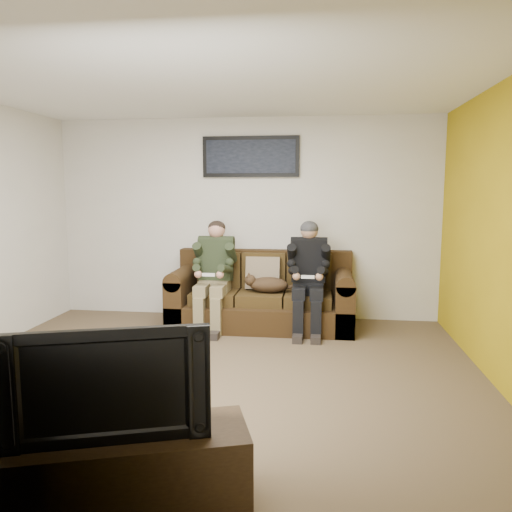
# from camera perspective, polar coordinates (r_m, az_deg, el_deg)

# --- Properties ---
(floor) EXTENTS (5.00, 5.00, 0.00)m
(floor) POSITION_cam_1_polar(r_m,az_deg,el_deg) (4.65, -5.41, -13.60)
(floor) COLOR brown
(floor) RESTS_ON ground
(ceiling) EXTENTS (5.00, 5.00, 0.00)m
(ceiling) POSITION_cam_1_polar(r_m,az_deg,el_deg) (4.44, -5.85, 19.53)
(ceiling) COLOR silver
(ceiling) RESTS_ON ground
(wall_back) EXTENTS (5.00, 0.00, 5.00)m
(wall_back) POSITION_cam_1_polar(r_m,az_deg,el_deg) (6.56, -1.21, 4.28)
(wall_back) COLOR beige
(wall_back) RESTS_ON ground
(wall_front) EXTENTS (5.00, 0.00, 5.00)m
(wall_front) POSITION_cam_1_polar(r_m,az_deg,el_deg) (2.24, -18.63, -2.59)
(wall_front) COLOR beige
(wall_front) RESTS_ON ground
(wall_right) EXTENTS (0.00, 4.50, 4.50)m
(wall_right) POSITION_cam_1_polar(r_m,az_deg,el_deg) (4.51, 27.10, 1.93)
(wall_right) COLOR beige
(wall_right) RESTS_ON ground
(accent_wall_right) EXTENTS (0.00, 4.50, 4.50)m
(accent_wall_right) POSITION_cam_1_polar(r_m,az_deg,el_deg) (4.51, 26.98, 1.93)
(accent_wall_right) COLOR #B49612
(accent_wall_right) RESTS_ON ground
(sofa) EXTENTS (2.22, 0.96, 0.91)m
(sofa) POSITION_cam_1_polar(r_m,az_deg,el_deg) (6.24, 0.74, -4.77)
(sofa) COLOR #32210F
(sofa) RESTS_ON ground
(throw_pillow) EXTENTS (0.42, 0.20, 0.42)m
(throw_pillow) POSITION_cam_1_polar(r_m,az_deg,el_deg) (6.23, 0.79, -1.97)
(throw_pillow) COLOR #7F6B53
(throw_pillow) RESTS_ON sofa
(throw_blanket) EXTENTS (0.45, 0.22, 0.08)m
(throw_blanket) POSITION_cam_1_polar(r_m,az_deg,el_deg) (6.53, -4.83, 0.77)
(throw_blanket) COLOR tan
(throw_blanket) RESTS_ON sofa
(person_left) EXTENTS (0.51, 0.87, 1.30)m
(person_left) POSITION_cam_1_polar(r_m,az_deg,el_deg) (6.08, -4.81, -1.40)
(person_left) COLOR #7F714F
(person_left) RESTS_ON sofa
(person_right) EXTENTS (0.51, 0.86, 1.31)m
(person_right) POSITION_cam_1_polar(r_m,az_deg,el_deg) (5.95, 6.02, -1.58)
(person_right) COLOR black
(person_right) RESTS_ON sofa
(cat) EXTENTS (0.66, 0.26, 0.24)m
(cat) POSITION_cam_1_polar(r_m,az_deg,el_deg) (6.04, 1.26, -3.25)
(cat) COLOR #4E341E
(cat) RESTS_ON sofa
(framed_poster) EXTENTS (1.25, 0.05, 0.52)m
(framed_poster) POSITION_cam_1_polar(r_m,az_deg,el_deg) (6.52, -0.61, 11.29)
(framed_poster) COLOR black
(framed_poster) RESTS_ON wall_back
(tv_stand) EXTENTS (1.48, 0.87, 0.44)m
(tv_stand) POSITION_cam_1_polar(r_m,az_deg,el_deg) (2.90, -16.19, -22.94)
(tv_stand) COLOR #2F200F
(tv_stand) RESTS_ON ground
(television) EXTENTS (1.00, 0.44, 0.58)m
(television) POSITION_cam_1_polar(r_m,az_deg,el_deg) (2.68, -16.60, -13.44)
(television) COLOR black
(television) RESTS_ON tv_stand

